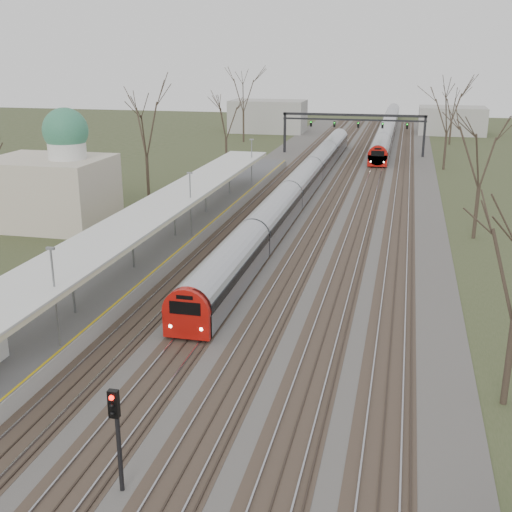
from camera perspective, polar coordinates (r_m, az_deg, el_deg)
The scene contains 10 objects.
track_bed at distance 68.59m, azimuth 6.33°, elevation 5.25°, with size 24.00×160.00×0.22m.
platform at distance 53.87m, azimuth -5.90°, elevation 2.29°, with size 3.50×69.00×1.00m, color #9E9B93.
canopy at distance 48.92m, azimuth -7.73°, elevation 4.79°, with size 4.10×50.00×3.11m.
dome_building at distance 58.86m, azimuth -17.65°, elevation 6.09°, with size 10.00×8.00×10.30m.
signal_gantry at distance 97.34m, azimuth 8.68°, elevation 11.71°, with size 21.00×0.59×6.08m.
tree_west_far at distance 64.97m, azimuth -9.84°, elevation 11.52°, with size 5.50×5.50×11.33m.
tree_east_far at distance 54.38m, azimuth 19.50°, elevation 8.84°, with size 5.00×5.00×10.30m.
train_near at distance 68.67m, azimuth 4.06°, elevation 6.53°, with size 2.62×75.21×3.05m.
train_far at distance 123.52m, azimuth 11.64°, elevation 11.18°, with size 2.62×75.21×3.05m.
signal_post at distance 22.78m, azimuth -12.29°, elevation -14.52°, with size 0.35×0.45×4.10m.
Camera 1 is at (8.10, -11.54, 14.71)m, focal length 45.00 mm.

